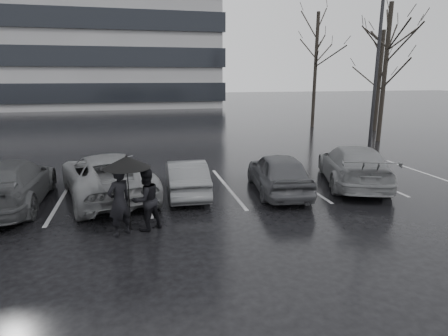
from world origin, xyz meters
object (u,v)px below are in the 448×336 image
car_west_c (8,184)px  car_east (353,165)px  tree_north (315,71)px  pedestrian_left (119,202)px  pedestrian_right (146,200)px  car_main (278,172)px  tree_east (385,74)px  tree_ne (379,82)px  car_west_b (106,175)px  car_west_a (186,177)px  lamp_post (376,71)px

car_west_c → car_east: bearing=177.9°
tree_north → pedestrian_left: bearing=-127.9°
pedestrian_left → tree_north: (13.99, 17.94, 3.37)m
pedestrian_right → car_main: bearing=176.3°
car_east → tree_east: bearing=-110.2°
car_west_c → pedestrian_right: pedestrian_right is taller
tree_ne → tree_north: size_ratio=0.82×
pedestrian_right → car_west_b: bearing=-99.6°
car_west_a → car_west_c: car_west_c is taller
pedestrian_left → tree_east: bearing=179.0°
car_west_b → car_west_c: bearing=-7.2°
tree_east → tree_north: size_ratio=0.94×
car_east → tree_ne: tree_ne is taller
car_west_a → tree_north: tree_north is taller
car_main → pedestrian_right: 5.06m
car_main → car_west_a: 3.14m
car_west_b → lamp_post: 13.36m
lamp_post → tree_east: bearing=49.9°
car_main → tree_east: (9.83, 8.43, 3.31)m
pedestrian_right → lamp_post: lamp_post is taller
tree_ne → car_west_b: bearing=-147.2°
tree_north → car_main: bearing=-119.8°
car_west_c → pedestrian_right: (4.02, -2.76, 0.09)m
car_west_b → pedestrian_right: (1.20, -3.09, 0.09)m
car_east → pedestrian_right: (-7.54, -2.58, 0.09)m
car_west_b → tree_north: tree_north is taller
lamp_post → car_west_c: bearing=-164.6°
car_west_b → tree_north: (14.53, 14.63, 3.52)m
lamp_post → tree_east: lamp_post is taller
car_west_c → car_east: 11.57m
car_west_a → car_west_b: size_ratio=0.69×
tree_north → lamp_post: bearing=-101.5°
car_east → tree_north: size_ratio=0.58×
pedestrian_left → tree_ne: tree_ne is taller
car_west_a → lamp_post: 11.17m
car_main → pedestrian_left: bearing=33.2°
tree_east → tree_ne: 4.74m
car_east → car_west_c: bearing=18.7°
tree_north → tree_ne: bearing=-40.6°
car_west_b → car_main: bearing=158.0°
car_west_b → lamp_post: lamp_post is taller
tree_ne → car_east: bearing=-127.4°
pedestrian_left → tree_ne: 23.15m
car_east → lamp_post: size_ratio=0.55×
car_main → tree_north: tree_north is taller
car_west_b → car_east: (8.74, -0.51, -0.01)m
lamp_post → tree_ne: lamp_post is taller
tree_east → pedestrian_right: bearing=-143.2°
tree_ne → lamp_post: bearing=-126.1°
car_west_c → pedestrian_left: pedestrian_left is taller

